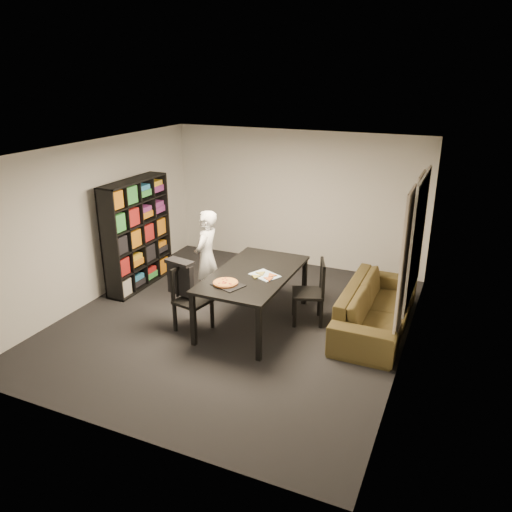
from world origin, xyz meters
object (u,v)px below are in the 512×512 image
at_px(baking_tray, 228,285).
at_px(chair_right, 314,288).
at_px(dining_table, 253,277).
at_px(sofa, 376,307).
at_px(bookshelf, 137,234).
at_px(chair_left, 188,294).
at_px(person, 207,258).
at_px(pepperoni_pizza, 226,283).

bearing_deg(baking_tray, chair_right, 45.59).
distance_m(dining_table, sofa, 1.88).
bearing_deg(bookshelf, chair_right, -1.92).
height_order(chair_left, person, person).
bearing_deg(chair_left, bookshelf, 68.35).
distance_m(dining_table, chair_left, 0.99).
bearing_deg(chair_right, sofa, 81.25).
height_order(chair_left, chair_right, chair_right).
height_order(chair_right, baking_tray, chair_right).
height_order(bookshelf, sofa, bookshelf).
distance_m(pepperoni_pizza, sofa, 2.28).
bearing_deg(person, dining_table, 65.77).
bearing_deg(dining_table, chair_right, 25.89).
distance_m(bookshelf, sofa, 4.21).
xyz_separation_m(bookshelf, pepperoni_pizza, (2.26, -1.06, -0.10)).
height_order(dining_table, sofa, dining_table).
relative_size(pepperoni_pizza, sofa, 0.15).
bearing_deg(pepperoni_pizza, dining_table, 72.27).
height_order(person, baking_tray, person).
bearing_deg(sofa, dining_table, 109.07).
bearing_deg(pepperoni_pizza, sofa, 31.12).
xyz_separation_m(bookshelf, chair_left, (1.62, -1.04, -0.40)).
bearing_deg(bookshelf, chair_left, -32.69).
bearing_deg(bookshelf, baking_tray, -25.04).
distance_m(chair_right, pepperoni_pizza, 1.41).
height_order(bookshelf, person, bookshelf).
bearing_deg(chair_right, baking_tray, -65.48).
height_order(chair_right, pepperoni_pizza, chair_right).
bearing_deg(chair_right, chair_left, -81.39).
xyz_separation_m(chair_left, chair_right, (1.64, 0.93, 0.01)).
distance_m(dining_table, baking_tray, 0.59).
distance_m(dining_table, person, 1.06).
height_order(chair_right, sofa, chair_right).
relative_size(dining_table, chair_right, 2.01).
height_order(dining_table, chair_right, chair_right).
bearing_deg(chair_right, dining_table, -85.18).
relative_size(chair_left, chair_right, 0.99).
xyz_separation_m(chair_right, baking_tray, (-0.95, -0.97, 0.27)).
height_order(bookshelf, baking_tray, bookshelf).
distance_m(chair_left, chair_right, 1.88).
relative_size(bookshelf, sofa, 0.83).
bearing_deg(dining_table, person, 159.70).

